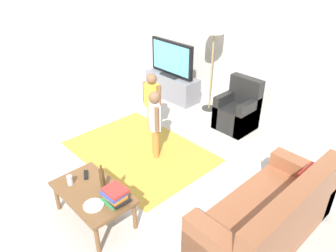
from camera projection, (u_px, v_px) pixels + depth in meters
name	position (u px, v px, depth m)	size (l,w,h in m)	color
ground	(137.00, 181.00, 4.56)	(7.80, 7.80, 0.00)	#B2ADA3
wall_back	(268.00, 44.00, 5.68)	(6.00, 0.12, 2.70)	silver
wall_left	(27.00, 42.00, 5.78)	(0.12, 6.00, 2.70)	silver
area_rug	(140.00, 151.00, 5.20)	(2.20, 1.60, 0.01)	#B28C33
tv_stand	(172.00, 87.00, 6.86)	(1.20, 0.44, 0.50)	slate
tv	(172.00, 59.00, 6.55)	(1.10, 0.28, 0.71)	black
couch	(271.00, 219.00, 3.55)	(0.80, 1.80, 0.86)	brown
armchair	(238.00, 112.00, 5.73)	(0.60, 0.60, 0.90)	black
floor_lamp	(214.00, 30.00, 5.74)	(0.36, 0.36, 1.78)	#262626
child_near_tv	(152.00, 98.00, 5.43)	(0.35, 0.18, 1.07)	gray
child_center	(155.00, 119.00, 4.79)	(0.32, 0.23, 1.08)	orange
coffee_table	(93.00, 194.00, 3.78)	(1.00, 0.60, 0.42)	brown
book_stack	(115.00, 195.00, 3.57)	(0.29, 0.25, 0.17)	#388C4C
bottle	(102.00, 179.00, 3.72)	(0.06, 0.06, 0.33)	#4C3319
tv_remote	(86.00, 175.00, 4.00)	(0.17, 0.05, 0.02)	black
soda_can	(70.00, 180.00, 3.83)	(0.07, 0.07, 0.12)	silver
plate	(94.00, 205.00, 3.54)	(0.22, 0.22, 0.02)	white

